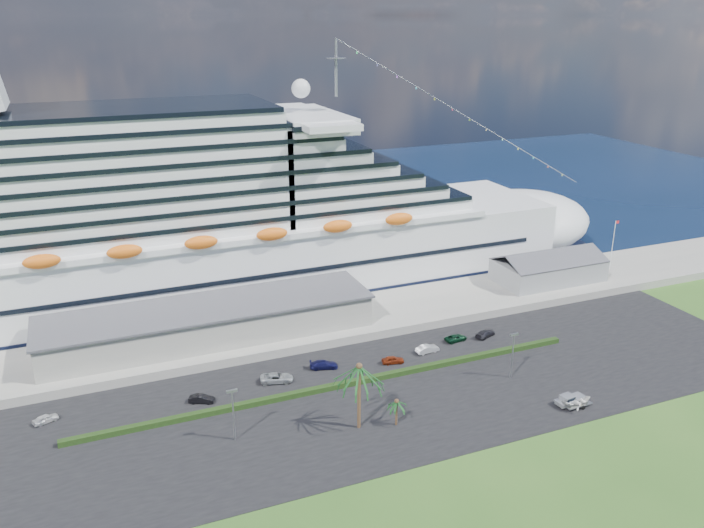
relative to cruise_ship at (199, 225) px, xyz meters
name	(u,v)px	position (x,y,z in m)	size (l,w,h in m)	color
ground	(430,427)	(21.53, -64.00, -16.69)	(420.00, 420.00, 0.00)	#29551C
asphalt_lot	(398,392)	(21.53, -53.00, -16.63)	(140.00, 38.00, 0.12)	black
wharf	(335,320)	(21.53, -24.00, -15.79)	(240.00, 20.00, 1.80)	gray
water	(232,212)	(21.53, 66.00, -16.68)	(420.00, 160.00, 0.02)	black
cruise_ship	(199,225)	(0.00, 0.00, 0.00)	(191.00, 38.00, 54.00)	silver
terminal_building	(209,321)	(-3.47, -24.00, -11.68)	(61.00, 15.00, 6.30)	gray
port_shed	(548,269)	(73.53, -24.00, -12.30)	(24.00, 12.31, 7.37)	gray
flagpole	(613,243)	(91.57, -24.00, -8.43)	(1.08, 0.16, 12.00)	silver
hedge	(342,385)	(13.53, -48.00, -16.12)	(88.00, 1.10, 0.90)	black
lamp_post_left	(233,409)	(-6.47, -56.00, -11.35)	(1.60, 0.35, 8.27)	gray
lamp_post_right	(513,350)	(41.53, -56.00, -11.35)	(1.60, 0.35, 8.27)	gray
palm_tall	(359,374)	(11.53, -60.00, -7.49)	(8.82, 8.82, 11.13)	#47301E
palm_short	(397,404)	(17.03, -61.50, -13.03)	(3.53, 3.53, 4.56)	#47301E
parked_car_0	(46,419)	(-32.08, -40.53, -15.94)	(1.51, 3.75, 1.28)	silver
parked_car_1	(202,399)	(-9.00, -43.92, -15.90)	(1.42, 4.07, 1.34)	black
parked_car_2	(277,378)	(4.00, -42.19, -15.81)	(2.55, 5.54, 1.54)	#A4A9AD
parked_car_3	(324,365)	(13.00, -40.73, -15.86)	(2.00, 4.92, 1.43)	#131343
parked_car_4	(393,360)	(25.04, -43.73, -15.90)	(1.59, 3.96, 1.35)	maroon
parked_car_5	(427,349)	(32.69, -42.40, -15.84)	(1.56, 4.46, 1.47)	#B3B4BA
parked_car_6	(456,338)	(40.00, -40.24, -15.96)	(2.05, 4.44, 1.23)	black
parked_car_7	(485,334)	(46.16, -40.88, -15.90)	(1.88, 4.63, 1.34)	#242329
pickup_truck	(570,399)	(45.06, -66.95, -15.61)	(5.18, 2.45, 1.76)	black
boat_trailer	(578,401)	(45.73, -68.10, -15.46)	(5.89, 3.88, 1.68)	gray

